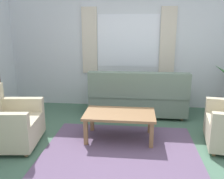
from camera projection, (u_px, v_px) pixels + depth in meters
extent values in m
plane|color=#476B56|center=(120.00, 154.00, 3.48)|extent=(6.24, 6.24, 0.00)
cube|color=silver|center=(128.00, 48.00, 5.33)|extent=(5.32, 0.12, 2.60)
cube|color=white|center=(128.00, 41.00, 5.23)|extent=(1.30, 0.01, 1.10)
cube|color=beige|center=(90.00, 41.00, 5.28)|extent=(0.32, 0.06, 1.40)
cube|color=beige|center=(168.00, 41.00, 5.12)|extent=(0.32, 0.06, 1.40)
cube|color=#604C6B|center=(120.00, 153.00, 3.48)|extent=(2.22, 1.96, 0.01)
cube|color=slate|center=(138.00, 102.00, 5.03)|extent=(1.90, 0.80, 0.38)
cube|color=slate|center=(138.00, 85.00, 4.61)|extent=(1.90, 0.20, 0.48)
cube|color=slate|center=(182.00, 88.00, 4.86)|extent=(0.16, 0.80, 0.24)
cube|color=slate|center=(96.00, 86.00, 5.03)|extent=(0.16, 0.80, 0.24)
cylinder|color=olive|center=(177.00, 109.00, 5.28)|extent=(0.06, 0.06, 0.06)
cylinder|color=olive|center=(99.00, 106.00, 5.45)|extent=(0.06, 0.06, 0.06)
cylinder|color=olive|center=(182.00, 119.00, 4.71)|extent=(0.06, 0.06, 0.06)
cylinder|color=olive|center=(95.00, 115.00, 4.88)|extent=(0.06, 0.06, 0.06)
cube|color=#BCB293|center=(11.00, 130.00, 3.68)|extent=(0.88, 0.92, 0.36)
cube|color=#BCB293|center=(18.00, 104.00, 3.95)|extent=(0.81, 0.20, 0.22)
cylinder|color=olive|center=(26.00, 154.00, 3.40)|extent=(0.05, 0.05, 0.06)
cylinder|color=olive|center=(40.00, 133.00, 4.06)|extent=(0.05, 0.05, 0.06)
cylinder|color=olive|center=(1.00, 133.00, 4.06)|extent=(0.05, 0.05, 0.06)
cylinder|color=olive|center=(208.00, 133.00, 4.06)|extent=(0.05, 0.05, 0.06)
cylinder|color=olive|center=(214.00, 153.00, 3.42)|extent=(0.05, 0.05, 0.06)
cube|color=olive|center=(120.00, 114.00, 3.83)|extent=(1.10, 0.64, 0.04)
cube|color=olive|center=(86.00, 133.00, 3.69)|extent=(0.06, 0.06, 0.40)
cube|color=olive|center=(151.00, 136.00, 3.59)|extent=(0.06, 0.06, 0.40)
cube|color=olive|center=(92.00, 120.00, 4.19)|extent=(0.06, 0.06, 0.40)
cube|color=olive|center=(150.00, 122.00, 4.09)|extent=(0.06, 0.06, 0.40)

